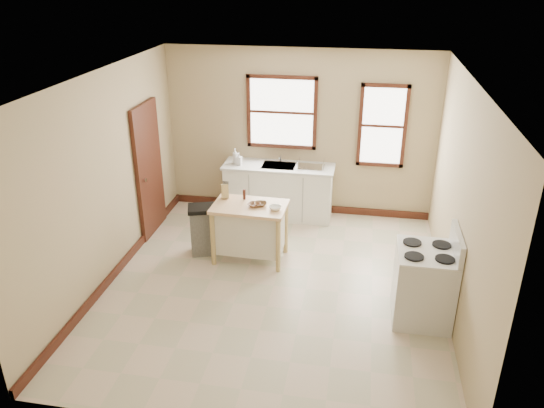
{
  "coord_description": "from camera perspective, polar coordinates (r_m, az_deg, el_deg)",
  "views": [
    {
      "loc": [
        1.05,
        -6.0,
        3.99
      ],
      "look_at": [
        -0.09,
        0.4,
        1.03
      ],
      "focal_mm": 35.0,
      "sensor_mm": 36.0,
      "label": 1
    }
  ],
  "objects": [
    {
      "name": "dish_rack",
      "position": [
        8.77,
        4.22,
        4.26
      ],
      "size": [
        0.45,
        0.35,
        0.11
      ],
      "primitive_type": null,
      "rotation": [
        0.0,
        0.0,
        0.07
      ],
      "color": "silver",
      "rests_on": "sink_counter"
    },
    {
      "name": "bowl_a",
      "position": [
        7.49,
        -1.94,
        -0.09
      ],
      "size": [
        0.23,
        0.23,
        0.04
      ],
      "primitive_type": "imported",
      "rotation": [
        0.0,
        0.0,
        -0.41
      ],
      "color": "brown",
      "rests_on": "kitchen_island"
    },
    {
      "name": "wall_right",
      "position": [
        6.65,
        19.65,
        0.0
      ],
      "size": [
        0.04,
        5.0,
        2.8
      ],
      "primitive_type": "cube",
      "color": "tan",
      "rests_on": "ground"
    },
    {
      "name": "door_left",
      "position": [
        8.52,
        -13.09,
        3.6
      ],
      "size": [
        0.06,
        0.9,
        2.1
      ],
      "primitive_type": "cube",
      "color": "#401D11",
      "rests_on": "ground"
    },
    {
      "name": "soap_bottle_a",
      "position": [
        8.93,
        -3.99,
        5.16
      ],
      "size": [
        0.1,
        0.1,
        0.26
      ],
      "primitive_type": "imported",
      "rotation": [
        0.0,
        0.0,
        0.05
      ],
      "color": "#B2B2B2",
      "rests_on": "sink_counter"
    },
    {
      "name": "floor",
      "position": [
        7.29,
        0.17,
        -8.77
      ],
      "size": [
        5.0,
        5.0,
        0.0
      ],
      "primitive_type": "plane",
      "color": "#BEB797",
      "rests_on": "ground"
    },
    {
      "name": "knife_block",
      "position": [
        7.75,
        -5.09,
        1.33
      ],
      "size": [
        0.13,
        0.13,
        0.2
      ],
      "primitive_type": null,
      "rotation": [
        0.0,
        0.0,
        0.38
      ],
      "color": "#D8B571",
      "rests_on": "kitchen_island"
    },
    {
      "name": "bowl_c",
      "position": [
        7.38,
        0.35,
        -0.43
      ],
      "size": [
        0.22,
        0.22,
        0.05
      ],
      "primitive_type": "imported",
      "rotation": [
        0.0,
        0.0,
        0.33
      ],
      "color": "white",
      "rests_on": "kitchen_island"
    },
    {
      "name": "wall_left",
      "position": [
        7.32,
        -17.45,
        2.56
      ],
      "size": [
        0.04,
        5.0,
        2.8
      ],
      "primitive_type": "cube",
      "color": "tan",
      "rests_on": "ground"
    },
    {
      "name": "gas_stove",
      "position": [
        6.64,
        16.1,
        -7.36
      ],
      "size": [
        0.74,
        0.75,
        1.19
      ],
      "primitive_type": null,
      "color": "silver",
      "rests_on": "ground"
    },
    {
      "name": "kitchen_island",
      "position": [
        7.72,
        -2.38,
        -3.04
      ],
      "size": [
        1.07,
        0.7,
        0.86
      ],
      "primitive_type": null,
      "rotation": [
        0.0,
        0.0,
        -0.03
      ],
      "color": "#E6B287",
      "rests_on": "ground"
    },
    {
      "name": "pepper_grinder",
      "position": [
        7.7,
        -3.0,
        1.04
      ],
      "size": [
        0.06,
        0.06,
        0.15
      ],
      "primitive_type": "cylinder",
      "rotation": [
        0.0,
        0.0,
        -0.3
      ],
      "color": "#3C1910",
      "rests_on": "kitchen_island"
    },
    {
      "name": "soap_bottle_b",
      "position": [
        8.88,
        -3.59,
        4.89
      ],
      "size": [
        0.1,
        0.1,
        0.21
      ],
      "primitive_type": "imported",
      "rotation": [
        0.0,
        0.0,
        -0.09
      ],
      "color": "#B2B2B2",
      "rests_on": "sink_counter"
    },
    {
      "name": "window_side",
      "position": [
        8.82,
        11.8,
        8.2
      ],
      "size": [
        0.77,
        0.06,
        1.37
      ],
      "primitive_type": null,
      "color": "#401D11",
      "rests_on": "wall_back"
    },
    {
      "name": "ceiling",
      "position": [
        6.21,
        0.2,
        13.39
      ],
      "size": [
        5.0,
        5.0,
        0.0
      ],
      "primitive_type": "plane",
      "rotation": [
        3.14,
        0.0,
        0.0
      ],
      "color": "white",
      "rests_on": "ground"
    },
    {
      "name": "baseboard_back",
      "position": [
        9.4,
        2.77,
        -0.3
      ],
      "size": [
        4.5,
        0.04,
        0.12
      ],
      "primitive_type": "cube",
      "color": "#401D11",
      "rests_on": "ground"
    },
    {
      "name": "faucet",
      "position": [
        8.99,
        0.92,
        5.22
      ],
      "size": [
        0.03,
        0.03,
        0.22
      ],
      "primitive_type": "cylinder",
      "color": "silver",
      "rests_on": "sink_counter"
    },
    {
      "name": "trash_bin",
      "position": [
        7.95,
        -7.47,
        -2.78
      ],
      "size": [
        0.47,
        0.43,
        0.76
      ],
      "primitive_type": null,
      "rotation": [
        0.0,
        0.0,
        0.31
      ],
      "color": "slate",
      "rests_on": "ground"
    },
    {
      "name": "wall_back",
      "position": [
        8.95,
        2.97,
        7.59
      ],
      "size": [
        4.5,
        0.04,
        2.8
      ],
      "primitive_type": "cube",
      "color": "tan",
      "rests_on": "ground"
    },
    {
      "name": "baseboard_left",
      "position": [
        7.89,
        -16.03,
        -6.52
      ],
      "size": [
        0.04,
        5.0,
        0.12
      ],
      "primitive_type": "cube",
      "color": "#401D11",
      "rests_on": "ground"
    },
    {
      "name": "window_main",
      "position": [
        8.88,
        1.05,
        9.83
      ],
      "size": [
        1.17,
        0.06,
        1.22
      ],
      "primitive_type": null,
      "color": "#401D11",
      "rests_on": "wall_back"
    },
    {
      "name": "sink_counter",
      "position": [
        9.03,
        0.71,
        1.44
      ],
      "size": [
        1.86,
        0.62,
        0.92
      ],
      "primitive_type": null,
      "color": "white",
      "rests_on": "ground"
    },
    {
      "name": "bowl_b",
      "position": [
        7.51,
        -1.24,
        -0.01
      ],
      "size": [
        0.21,
        0.21,
        0.04
      ],
      "primitive_type": "imported",
      "rotation": [
        0.0,
        0.0,
        0.17
      ],
      "color": "brown",
      "rests_on": "kitchen_island"
    }
  ]
}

